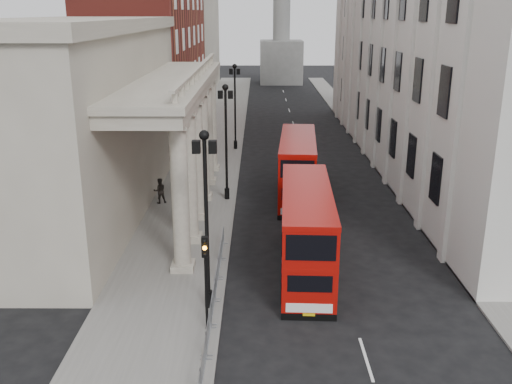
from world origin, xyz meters
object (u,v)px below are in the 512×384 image
bus_far (298,166)px  pedestrian_b (160,191)px  lamp_post_north (235,101)px  traffic_light (205,266)px  lamp_post_mid (226,134)px  pedestrian_a (191,222)px  bus_near (306,230)px  lamp_post_south (206,209)px  pedestrian_c (193,186)px

bus_far → pedestrian_b: size_ratio=5.80×
lamp_post_north → traffic_light: lamp_post_north is taller
lamp_post_mid → pedestrian_a: 8.14m
lamp_post_mid → bus_near: size_ratio=0.79×
bus_far → pedestrian_a: 10.53m
lamp_post_south → pedestrian_a: bearing=101.2°
lamp_post_south → lamp_post_north: same height
lamp_post_mid → pedestrian_a: lamp_post_mid is taller
pedestrian_b → lamp_post_north: bearing=-125.3°
traffic_light → bus_near: bearing=52.5°
pedestrian_a → pedestrian_b: 6.54m
lamp_post_mid → traffic_light: bearing=-89.7°
lamp_post_north → pedestrian_c: bearing=-98.9°
pedestrian_b → pedestrian_c: 2.57m
pedestrian_c → traffic_light: bearing=-61.5°
traffic_light → bus_far: size_ratio=0.41×
lamp_post_mid → bus_far: lamp_post_mid is taller
lamp_post_mid → lamp_post_north: same height
lamp_post_south → lamp_post_north: size_ratio=1.00×
traffic_light → pedestrian_a: bearing=99.7°
bus_far → pedestrian_a: (-6.99, -7.73, -1.47)m
bus_near → pedestrian_c: size_ratio=5.62×
traffic_light → pedestrian_c: 18.54m
pedestrian_a → bus_far: bearing=48.5°
pedestrian_c → lamp_post_south: bearing=-60.9°
lamp_post_south → bus_far: bearing=73.0°
lamp_post_mid → bus_far: bearing=9.7°
traffic_light → bus_near: bus_near is taller
lamp_post_south → bus_near: lamp_post_south is taller
bus_near → lamp_post_mid: bearing=114.5°
bus_near → pedestrian_b: (-9.53, 10.91, -1.32)m
lamp_post_south → pedestrian_b: size_ratio=4.56×
lamp_post_south → pedestrian_a: size_ratio=5.45×
lamp_post_south → lamp_post_mid: 16.00m
lamp_post_mid → pedestrian_a: bearing=-104.9°
pedestrian_b → lamp_post_mid: bearing=172.1°
lamp_post_north → pedestrian_c: 16.43m
pedestrian_c → pedestrian_a: bearing=-64.3°
lamp_post_south → pedestrian_c: lamp_post_south is taller
traffic_light → bus_far: bus_far is taller
bus_far → lamp_post_mid: bearing=-166.1°
lamp_post_mid → lamp_post_north: size_ratio=1.00×
pedestrian_a → pedestrian_b: (-2.92, 5.85, 0.15)m
pedestrian_c → pedestrian_b: bearing=-131.4°
lamp_post_mid → pedestrian_b: bearing=-168.2°
lamp_post_north → bus_near: lamp_post_north is taller
lamp_post_south → bus_far: size_ratio=0.79×
lamp_post_mid → pedestrian_b: lamp_post_mid is taller
pedestrian_b → bus_far: bearing=171.0°
lamp_post_north → pedestrian_a: bearing=-94.6°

